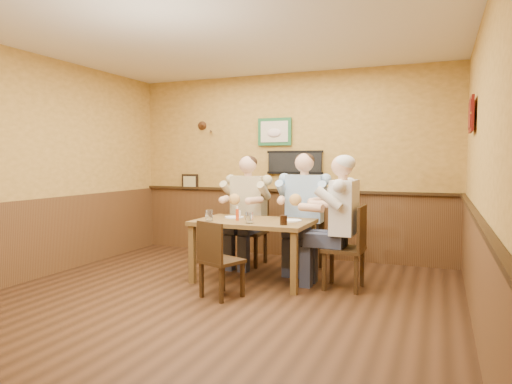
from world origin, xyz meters
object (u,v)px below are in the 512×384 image
at_px(chair_right_end, 344,247).
at_px(hot_sauce_bottle, 237,214).
at_px(salt_shaker, 239,215).
at_px(pepper_shaker, 247,216).
at_px(chair_back_right, 304,234).
at_px(diner_blue_polo, 305,218).
at_px(water_glass_mid, 249,218).
at_px(cola_tumbler, 284,220).
at_px(chair_near_side, 222,259).
at_px(dining_table, 254,228).
at_px(diner_tan_shirt, 249,216).
at_px(water_glass_left, 209,215).
at_px(chair_back_left, 249,231).
at_px(diner_white_elder, 344,229).

bearing_deg(chair_right_end, hot_sauce_bottle, -81.58).
bearing_deg(salt_shaker, pepper_shaker, -36.70).
bearing_deg(chair_back_right, diner_blue_polo, -92.13).
relative_size(water_glass_mid, cola_tumbler, 1.20).
bearing_deg(hot_sauce_bottle, diner_blue_polo, 55.21).
distance_m(chair_right_end, pepper_shaker, 1.22).
height_order(chair_near_side, water_glass_mid, water_glass_mid).
bearing_deg(diner_blue_polo, dining_table, -121.29).
bearing_deg(hot_sauce_bottle, diner_tan_shirt, 104.06).
height_order(cola_tumbler, pepper_shaker, cola_tumbler).
height_order(chair_near_side, diner_blue_polo, diner_blue_polo).
distance_m(chair_back_right, chair_right_end, 0.97).
height_order(chair_near_side, diner_tan_shirt, diner_tan_shirt).
distance_m(water_glass_left, cola_tumbler, 0.94).
distance_m(chair_near_side, salt_shaker, 0.95).
bearing_deg(chair_right_end, diner_tan_shirt, -114.35).
bearing_deg(chair_back_right, dining_table, -121.29).
bearing_deg(diner_tan_shirt, pepper_shaker, -67.76).
xyz_separation_m(diner_tan_shirt, pepper_shaker, (0.32, -0.80, 0.11)).
bearing_deg(water_glass_mid, diner_blue_polo, 70.64).
height_order(chair_near_side, salt_shaker, salt_shaker).
height_order(water_glass_mid, hot_sauce_bottle, hot_sauce_bottle).
xyz_separation_m(chair_back_left, water_glass_mid, (0.45, -1.05, 0.33)).
relative_size(diner_tan_shirt, water_glass_mid, 10.52).
height_order(water_glass_left, hot_sauce_bottle, hot_sauce_bottle).
distance_m(chair_back_left, cola_tumbler, 1.38).
xyz_separation_m(dining_table, salt_shaker, (-0.23, 0.08, 0.14)).
xyz_separation_m(chair_back_left, chair_back_right, (0.82, -0.01, 0.01)).
relative_size(dining_table, cola_tumbler, 12.74).
bearing_deg(pepper_shaker, dining_table, 23.18).
distance_m(diner_tan_shirt, cola_tumbler, 1.34).
bearing_deg(salt_shaker, chair_right_end, -0.97).
bearing_deg(dining_table, water_glass_left, -150.09).
relative_size(chair_near_side, salt_shaker, 8.50).
height_order(diner_tan_shirt, water_glass_left, diner_tan_shirt).
height_order(chair_back_right, cola_tumbler, chair_back_right).
xyz_separation_m(diner_blue_polo, diner_white_elder, (0.67, -0.70, -0.02)).
height_order(chair_back_left, pepper_shaker, chair_back_left).
relative_size(chair_right_end, diner_blue_polo, 0.68).
relative_size(dining_table, pepper_shaker, 13.99).
height_order(chair_right_end, water_glass_mid, chair_right_end).
relative_size(diner_white_elder, water_glass_mid, 10.49).
height_order(chair_right_end, chair_near_side, chair_right_end).
height_order(chair_back_left, chair_right_end, chair_back_left).
height_order(dining_table, water_glass_mid, water_glass_mid).
height_order(chair_right_end, cola_tumbler, chair_right_end).
xyz_separation_m(water_glass_mid, hot_sauce_bottle, (-0.23, 0.18, 0.01)).
height_order(diner_tan_shirt, hot_sauce_bottle, diner_tan_shirt).
distance_m(diner_white_elder, hot_sauce_bottle, 1.29).
bearing_deg(chair_near_side, dining_table, -73.55).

